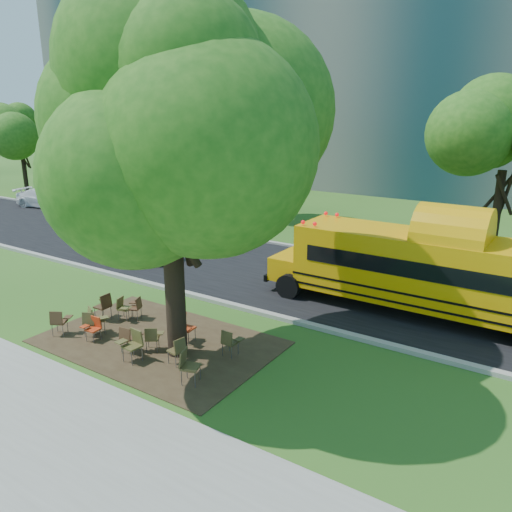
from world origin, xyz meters
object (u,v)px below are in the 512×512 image
Objects in this scene: chair_0 at (59,320)px; bg_car_white at (46,198)px; school_bus at (445,273)px; chair_10 at (123,306)px; chair_2 at (91,321)px; bg_car_red at (163,216)px; chair_6 at (178,348)px; bg_car_silver at (110,214)px; pedestrian_b at (95,200)px; chair_5 at (133,342)px; chair_9 at (136,306)px; chair_13 at (230,341)px; black_car at (134,245)px; main_tree at (167,136)px; chair_11 at (153,336)px; chair_4 at (128,337)px; pedestrian_a at (129,201)px; chair_3 at (93,326)px; chair_12 at (185,326)px; chair_7 at (188,364)px; chair_8 at (104,304)px; chair_1 at (95,318)px.

bg_car_white is (-18.89, 12.64, 0.13)m from chair_0.
chair_10 is at bearing -146.19° from school_bus.
chair_2 is 0.17× the size of bg_car_red.
chair_6 is 0.18× the size of bg_car_white.
pedestrian_b is (-3.92, 2.12, 0.17)m from bg_car_silver.
chair_5 is at bearing 38.21° from chair_10.
chair_2 is 1.07× the size of chair_9.
chair_0 reaches higher than chair_13.
chair_9 is 0.43m from chair_10.
black_car reaches higher than chair_9.
main_tree is 5.72m from chair_11.
pedestrian_a is at bearing 128.17° from chair_4.
chair_0 is 0.19× the size of bg_car_white.
bg_car_silver reaches higher than chair_5.
chair_2 is at bearing -33.28° from chair_3.
chair_12 is (0.39, 0.96, 0.07)m from chair_11.
chair_0 is at bearing -108.25° from chair_7.
bg_car_white is (-22.07, 11.81, 0.18)m from chair_11.
chair_9 is (1.05, 2.21, -0.04)m from chair_0.
black_car is (-9.30, 7.03, 0.13)m from chair_7.
school_bus is 14.39× the size of chair_10.
chair_13 is at bearing -149.27° from bg_car_red.
chair_0 reaches higher than chair_11.
main_tree is 12.56× the size of chair_11.
chair_0 is at bearing -163.09° from black_car.
chair_8 is (-2.45, 1.22, 0.07)m from chair_4.
bg_car_silver is (-11.47, 10.63, 0.10)m from chair_1.
chair_9 is at bearing -146.54° from school_bus.
chair_0 is (-3.87, -1.11, -5.62)m from main_tree.
chair_5 reaches higher than chair_13.
chair_5 is at bearing -130.06° from bg_car_white.
chair_4 is 0.18× the size of bg_car_white.
chair_1 is 23.08m from bg_car_white.
chair_7 is 1.78m from chair_13.
chair_11 is 0.15× the size of bg_car_red.
chair_9 is at bearing 112.87° from chair_11.
black_car reaches higher than chair_11.
chair_6 is at bearing -46.51° from main_tree.
chair_7 is at bearing -137.38° from bg_car_silver.
school_bus is at bearing -111.64° from bg_car_silver.
chair_7 reaches higher than chair_5.
chair_10 is 13.42m from bg_car_red.
bg_car_white is at bearing 70.27° from bg_car_red.
pedestrian_a is at bearing 101.09° from chair_0.
chair_13 is 0.20× the size of black_car.
school_bus is at bearing 109.21° from chair_10.
bg_car_red is 2.91× the size of pedestrian_a.
chair_7 is 5.23m from chair_8.
bg_car_red is (-10.67, 11.70, 0.22)m from chair_11.
chair_1 is 0.23× the size of bg_car_silver.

